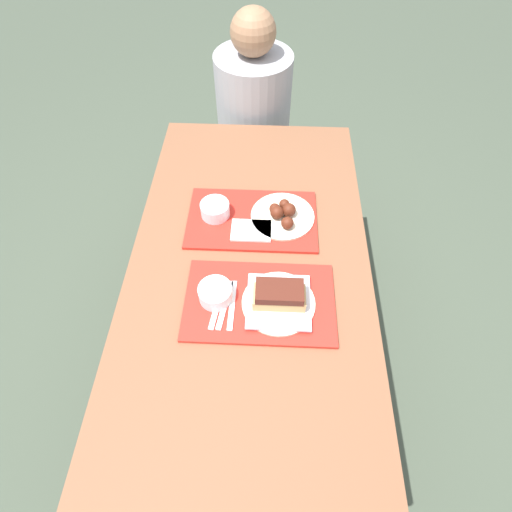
{
  "coord_description": "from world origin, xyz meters",
  "views": [
    {
      "loc": [
        0.06,
        -0.76,
        1.84
      ],
      "look_at": [
        0.02,
        0.01,
        0.81
      ],
      "focal_mm": 28.0,
      "sensor_mm": 36.0,
      "label": 1
    }
  ],
  "objects": [
    {
      "name": "picnic_table",
      "position": [
        0.0,
        0.0,
        0.66
      ],
      "size": [
        0.79,
        1.52,
        0.77
      ],
      "color": "brown",
      "rests_on": "ground_plane"
    },
    {
      "name": "plastic_knife_near",
      "position": [
        -0.04,
        -0.16,
        0.79
      ],
      "size": [
        0.02,
        0.17,
        0.0
      ],
      "color": "white",
      "rests_on": "tray_near"
    },
    {
      "name": "brisket_sandwich_plate",
      "position": [
        0.1,
        -0.15,
        0.81
      ],
      "size": [
        0.22,
        0.22,
        0.08
      ],
      "color": "beige",
      "rests_on": "tray_near"
    },
    {
      "name": "plastic_fork_near",
      "position": [
        -0.06,
        -0.16,
        0.79
      ],
      "size": [
        0.04,
        0.17,
        0.0
      ],
      "color": "white",
      "rests_on": "tray_near"
    },
    {
      "name": "bowl_coleslaw_near",
      "position": [
        -0.09,
        -0.14,
        0.81
      ],
      "size": [
        0.1,
        0.1,
        0.05
      ],
      "color": "silver",
      "rests_on": "tray_near"
    },
    {
      "name": "napkin_far",
      "position": [
        -0.0,
        0.13,
        0.79
      ],
      "size": [
        0.14,
        0.1,
        0.01
      ],
      "color": "white",
      "rests_on": "tray_far"
    },
    {
      "name": "condiment_packet",
      "position": [
        0.05,
        -0.08,
        0.79
      ],
      "size": [
        0.04,
        0.03,
        0.01
      ],
      "color": "#3F3F47",
      "rests_on": "tray_near"
    },
    {
      "name": "plastic_spoon_near",
      "position": [
        -0.09,
        -0.16,
        0.79
      ],
      "size": [
        0.04,
        0.17,
        0.0
      ],
      "color": "white",
      "rests_on": "tray_near"
    },
    {
      "name": "person_seated_across",
      "position": [
        -0.03,
        0.98,
        0.74
      ],
      "size": [
        0.36,
        0.36,
        0.73
      ],
      "color": "#9E9EA3",
      "rests_on": "picnic_bench_far"
    },
    {
      "name": "wings_plate_far",
      "position": [
        0.11,
        0.2,
        0.8
      ],
      "size": [
        0.23,
        0.23,
        0.06
      ],
      "color": "beige",
      "rests_on": "tray_far"
    },
    {
      "name": "picnic_bench_far",
      "position": [
        0.0,
        0.98,
        0.37
      ],
      "size": [
        0.75,
        0.28,
        0.44
      ],
      "color": "brown",
      "rests_on": "ground_plane"
    },
    {
      "name": "tray_far",
      "position": [
        0.0,
        0.19,
        0.78
      ],
      "size": [
        0.46,
        0.29,
        0.01
      ],
      "color": "red",
      "rests_on": "picnic_table"
    },
    {
      "name": "ground_plane",
      "position": [
        0.0,
        0.0,
        0.0
      ],
      "size": [
        12.0,
        12.0,
        0.0
      ],
      "primitive_type": "plane",
      "color": "#424C3D"
    },
    {
      "name": "tray_near",
      "position": [
        0.04,
        -0.14,
        0.78
      ],
      "size": [
        0.46,
        0.29,
        0.01
      ],
      "color": "red",
      "rests_on": "picnic_table"
    },
    {
      "name": "bowl_coleslaw_far",
      "position": [
        -0.13,
        0.21,
        0.81
      ],
      "size": [
        0.1,
        0.1,
        0.05
      ],
      "color": "silver",
      "rests_on": "tray_far"
    }
  ]
}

